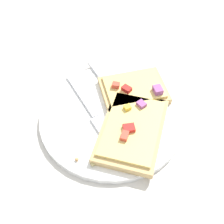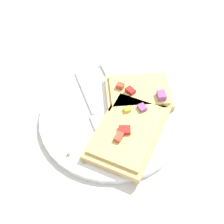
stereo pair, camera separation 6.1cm
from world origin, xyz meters
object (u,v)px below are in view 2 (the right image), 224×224
Objects in this scene: pizza_slice_main at (128,132)px; pizza_slice_corner at (138,92)px; knife at (115,87)px; fork at (93,109)px; plate at (112,117)px.

pizza_slice_corner reaches higher than pizza_slice_main.
pizza_slice_corner is (-0.01, 0.05, 0.01)m from knife.
pizza_slice_main is (0.00, 0.09, 0.01)m from fork.
pizza_slice_main is at bearing -8.44° from knife.
knife is 0.13m from pizza_slice_main.
pizza_slice_main is (0.08, 0.10, 0.01)m from knife.
pizza_slice_corner is at bearing 45.38° from knife.
fork is (0.01, -0.04, 0.01)m from plate.
knife is (-0.06, -0.04, 0.01)m from plate.
pizza_slice_main is at bearing 71.25° from pizza_slice_corner.
knife is (-0.08, -0.01, -0.00)m from fork.
pizza_slice_main reaches higher than knife.
fork is 1.23× the size of pizza_slice_corner.
plate is 1.43× the size of fork.
fork is 0.08m from knife.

